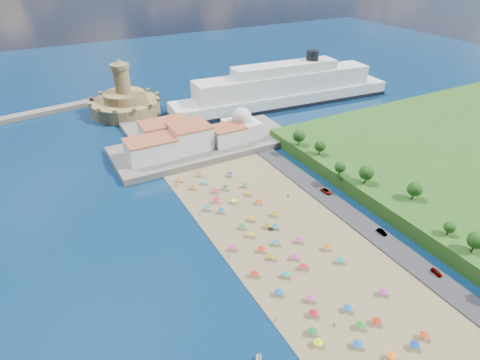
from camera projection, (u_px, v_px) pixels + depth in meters
ground at (264, 234)px, 141.09m from camera, size 700.00×700.00×0.00m
terrace at (205, 145)px, 199.52m from camera, size 90.00×36.00×3.00m
jetty at (141, 129)px, 217.07m from camera, size 18.00×70.00×2.40m
waterfront_buildings at (179, 138)px, 191.39m from camera, size 57.00×29.00×11.00m
domed_building at (242, 125)px, 202.39m from camera, size 16.00×16.00×15.00m
fortress at (125, 103)px, 236.91m from camera, size 40.00×40.00×32.40m
cruise_ship at (284, 90)px, 248.94m from camera, size 145.42×33.33×31.49m
beach_parasols at (279, 249)px, 131.16m from camera, size 32.37×116.52×2.20m
beachgoers at (244, 221)px, 145.83m from camera, size 38.05×88.16×1.88m
parked_cars at (361, 217)px, 147.64m from camera, size 2.99×57.45×1.38m
hillside_trees at (374, 178)px, 154.30m from camera, size 17.21×108.56×7.65m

